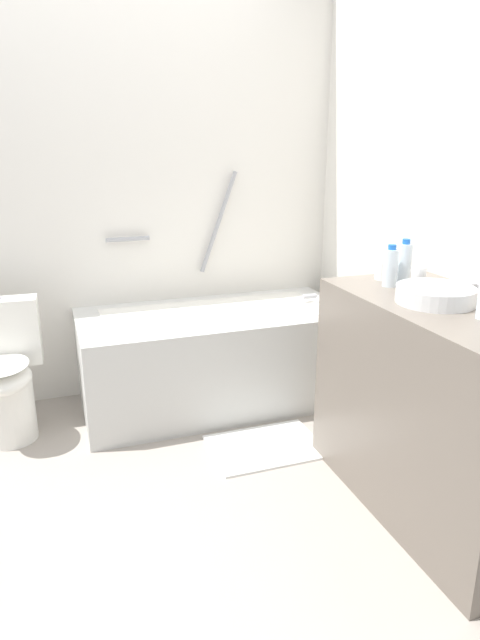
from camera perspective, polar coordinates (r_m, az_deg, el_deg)
ground_plane at (r=2.62m, az=-12.28°, el=-17.78°), size 4.13×4.13×0.00m
wall_back_tiled at (r=3.39m, az=-16.58°, el=13.46°), size 3.53×0.10×2.59m
wall_right_mirror at (r=2.80m, az=21.31°, el=12.27°), size 0.10×2.79×2.59m
bathtub at (r=3.32m, az=-2.55°, el=-3.50°), size 1.55×0.73×1.34m
toilet at (r=3.16m, az=-22.83°, el=-5.16°), size 0.38×0.48×0.74m
vanity_counter at (r=2.48m, az=19.79°, el=-8.60°), size 0.56×1.15×0.90m
sink_basin at (r=2.32m, az=19.30°, el=2.43°), size 0.31×0.31×0.07m
sink_faucet at (r=2.43m, az=22.60°, el=2.71°), size 0.13×0.15×0.07m
water_bottle_2 at (r=2.53m, az=15.10°, el=5.22°), size 0.06×0.06×0.18m
water_bottle_3 at (r=2.59m, az=16.42°, el=5.59°), size 0.06×0.06×0.20m
drinking_glass_0 at (r=2.66m, az=14.37°, el=4.90°), size 0.07×0.07×0.08m
drinking_glass_1 at (r=2.51m, az=17.72°, el=4.08°), size 0.06×0.06×0.10m
bath_mat at (r=2.95m, az=2.61°, el=-12.75°), size 0.56×0.41×0.01m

